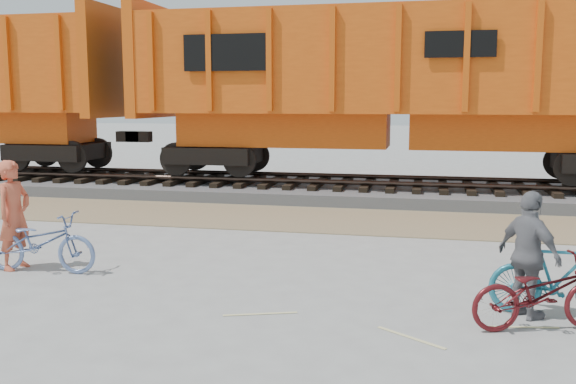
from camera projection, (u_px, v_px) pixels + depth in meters
name	position (u px, v px, depth m)	size (l,w,h in m)	color
ground	(351.00, 300.00, 8.30)	(120.00, 120.00, 0.00)	#9E9E99
gravel_strip	(382.00, 222.00, 13.62)	(120.00, 3.00, 0.02)	#8D7857
ballast_bed	(392.00, 192.00, 16.98)	(120.00, 4.00, 0.30)	slate
track	(393.00, 180.00, 16.93)	(120.00, 2.60, 0.24)	black
hopper_car_center	(400.00, 83.00, 16.54)	(14.00, 3.13, 4.65)	black
bicycle_blue	(41.00, 242.00, 9.60)	(0.61, 1.74, 0.91)	#657DB2
bicycle_teal	(560.00, 277.00, 7.61)	(0.46, 1.61, 0.97)	teal
bicycle_maroon	(542.00, 293.00, 7.16)	(0.57, 1.63, 0.86)	#521114
person_solo	(14.00, 215.00, 9.75)	(0.61, 0.40, 1.67)	#D4593A
person_woman	(529.00, 255.00, 7.52)	(0.89, 0.37, 1.52)	slate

